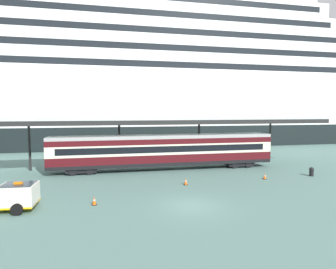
{
  "coord_description": "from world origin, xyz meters",
  "views": [
    {
      "loc": [
        -5.86,
        -19.53,
        7.0
      ],
      "look_at": [
        0.16,
        9.12,
        4.5
      ],
      "focal_mm": 30.39,
      "sensor_mm": 36.0,
      "label": 1
    }
  ],
  "objects": [
    {
      "name": "traffic_cone_far",
      "position": [
        -6.99,
        1.71,
        0.31
      ],
      "size": [
        0.36,
        0.36,
        0.63
      ],
      "color": "black",
      "rests_on": "ground"
    },
    {
      "name": "ground_plane",
      "position": [
        0.0,
        0.0,
        0.0
      ],
      "size": [
        400.0,
        400.0,
        0.0
      ],
      "primitive_type": "plane",
      "color": "slate"
    },
    {
      "name": "train_carriage",
      "position": [
        0.54,
        13.02,
        2.32
      ],
      "size": [
        25.98,
        2.81,
        4.11
      ],
      "color": "black",
      "rests_on": "ground"
    },
    {
      "name": "cruise_ship",
      "position": [
        -12.19,
        45.81,
        14.62
      ],
      "size": [
        136.08,
        29.86,
        42.44
      ],
      "color": "black",
      "rests_on": "ground"
    },
    {
      "name": "traffic_cone_mid",
      "position": [
        1.17,
        5.79,
        0.32
      ],
      "size": [
        0.36,
        0.36,
        0.65
      ],
      "color": "black",
      "rests_on": "ground"
    },
    {
      "name": "platform_canopy",
      "position": [
        0.54,
        13.42,
        5.91
      ],
      "size": [
        41.02,
        5.14,
        6.16
      ],
      "color": "beige",
      "rests_on": "ground"
    },
    {
      "name": "traffic_cone_near",
      "position": [
        9.66,
        6.3,
        0.29
      ],
      "size": [
        0.36,
        0.36,
        0.59
      ],
      "color": "black",
      "rests_on": "ground"
    },
    {
      "name": "service_truck",
      "position": [
        -13.01,
        1.66,
        0.99
      ],
      "size": [
        5.31,
        2.49,
        2.02
      ],
      "color": "silver",
      "rests_on": "ground"
    },
    {
      "name": "quay_bollard",
      "position": [
        15.26,
        6.51,
        0.52
      ],
      "size": [
        0.48,
        0.48,
        0.96
      ],
      "color": "black",
      "rests_on": "ground"
    }
  ]
}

